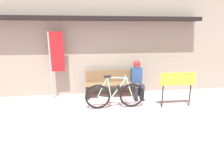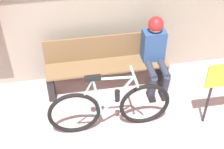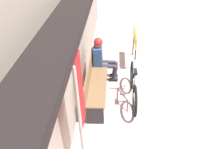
% 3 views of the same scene
% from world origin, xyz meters
% --- Properties ---
extents(ground_plane, '(24.00, 24.00, 0.00)m').
position_xyz_m(ground_plane, '(0.00, 0.00, 0.00)').
color(ground_plane, '#C69EA3').
extents(storefront_wall, '(12.00, 0.56, 3.20)m').
position_xyz_m(storefront_wall, '(0.00, 2.82, 1.66)').
color(storefront_wall, '#9E9384').
rests_on(storefront_wall, ground_plane).
extents(park_bench_near, '(1.88, 0.42, 0.87)m').
position_xyz_m(park_bench_near, '(0.52, 2.42, 0.42)').
color(park_bench_near, brown).
rests_on(park_bench_near, ground_plane).
extents(bicycle, '(1.67, 0.40, 0.95)m').
position_xyz_m(bicycle, '(0.42, 1.53, 0.38)').
color(bicycle, black).
rests_on(bicycle, ground_plane).
extents(person_seated, '(0.34, 0.63, 1.21)m').
position_xyz_m(person_seated, '(1.25, 2.30, 0.70)').
color(person_seated, '#2D3342').
rests_on(person_seated, ground_plane).
extents(banner_pole, '(0.45, 0.05, 2.11)m').
position_xyz_m(banner_pole, '(-1.32, 2.45, 1.35)').
color(banner_pole, '#B7B2A8').
rests_on(banner_pole, ground_plane).
extents(signboard, '(1.03, 0.04, 1.01)m').
position_xyz_m(signboard, '(2.17, 1.39, 0.76)').
color(signboard, '#232326').
rests_on(signboard, ground_plane).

